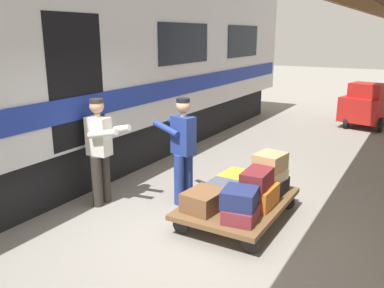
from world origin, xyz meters
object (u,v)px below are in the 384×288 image
suitcase_yellow_case (235,179)px  suitcase_navy_fabric (240,198)px  train_car (12,70)px  suitcase_maroon_trunk (257,179)px  porter_by_door (100,149)px  luggage_cart (238,203)px  suitcase_slate_roller (221,190)px  suitcase_cream_canvas (270,174)px  suitcase_black_hardshell (270,186)px  baggage_tug (367,105)px  suitcase_tan_vintage (270,162)px  suitcase_orange_carryall (257,195)px  porter_in_overalls (182,147)px  suitcase_burgundy_valise (242,212)px  suitcase_brown_leather (204,200)px

suitcase_yellow_case → suitcase_navy_fabric: (-0.55, 1.07, 0.20)m
train_car → suitcase_maroon_trunk: 4.46m
porter_by_door → luggage_cart: bearing=-165.6°
suitcase_slate_roller → suitcase_cream_canvas: suitcase_cream_canvas is taller
suitcase_black_hardshell → baggage_tug: baggage_tug is taller
suitcase_black_hardshell → suitcase_tan_vintage: size_ratio=1.24×
suitcase_navy_fabric → porter_by_door: (2.37, -0.01, 0.31)m
suitcase_orange_carryall → suitcase_tan_vintage: (-0.01, -0.47, 0.36)m
suitcase_orange_carryall → porter_in_overalls: size_ratio=0.33×
suitcase_cream_canvas → suitcase_navy_fabric: (0.03, 1.06, 0.00)m
suitcase_burgundy_valise → porter_by_door: bearing=0.5°
suitcase_orange_carryall → porter_by_door: porter_by_door is taller
suitcase_maroon_trunk → suitcase_orange_carryall: bearing=-84.3°
luggage_cart → porter_in_overalls: size_ratio=1.11×
train_car → porter_by_door: train_car is taller
suitcase_burgundy_valise → suitcase_tan_vintage: size_ratio=1.31×
suitcase_cream_canvas → porter_in_overalls: 1.42m
suitcase_yellow_case → suitcase_cream_canvas: suitcase_cream_canvas is taller
suitcase_burgundy_valise → suitcase_black_hardshell: suitcase_black_hardshell is taller
suitcase_tan_vintage → baggage_tug: baggage_tug is taller
suitcase_cream_canvas → suitcase_navy_fabric: size_ratio=0.95×
porter_in_overalls → suitcase_slate_roller: bearing=167.2°
suitcase_maroon_trunk → baggage_tug: (-0.43, -7.66, -0.09)m
suitcase_black_hardshell → suitcase_orange_carryall: suitcase_orange_carryall is taller
suitcase_slate_roller → suitcase_navy_fabric: bearing=134.6°
porter_in_overalls → suitcase_navy_fabric: bearing=151.0°
suitcase_slate_roller → suitcase_black_hardshell: size_ratio=1.01×
suitcase_maroon_trunk → train_car: bearing=7.9°
suitcase_orange_carryall → suitcase_maroon_trunk: 0.26m
porter_in_overalls → porter_by_door: bearing=34.1°
suitcase_tan_vintage → suitcase_black_hardshell: bearing=-80.7°
suitcase_tan_vintage → porter_in_overalls: 1.38m
suitcase_brown_leather → suitcase_tan_vintage: 1.21m
suitcase_burgundy_valise → suitcase_cream_canvas: 1.05m
luggage_cart → suitcase_yellow_case: suitcase_yellow_case is taller
suitcase_slate_roller → suitcase_orange_carryall: bearing=180.0°
suitcase_burgundy_valise → train_car: bearing=1.4°
porter_by_door → suitcase_black_hardshell: bearing=-156.1°
luggage_cart → suitcase_cream_canvas: (-0.29, -0.51, 0.34)m
suitcase_slate_roller → porter_by_door: 1.97m
suitcase_yellow_case → porter_in_overalls: 0.98m
luggage_cart → porter_in_overalls: 1.25m
suitcase_maroon_trunk → porter_in_overalls: (1.34, -0.21, 0.21)m
suitcase_cream_canvas → baggage_tug: baggage_tug is taller
suitcase_slate_roller → suitcase_tan_vintage: 0.85m
suitcase_burgundy_valise → suitcase_tan_vintage: 1.07m
suitcase_maroon_trunk → baggage_tug: baggage_tug is taller
suitcase_yellow_case → suitcase_orange_carryall: 0.77m
suitcase_navy_fabric → porter_in_overalls: size_ratio=0.27×
suitcase_yellow_case → suitcase_burgundy_valise: bearing=118.8°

